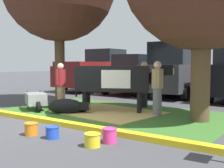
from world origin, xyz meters
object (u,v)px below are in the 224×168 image
object	(u,v)px
cow_holstein	(116,79)
suv_dark_grey	(178,70)
bucket_blue	(52,132)
sedan_silver	(135,74)
person_handler	(144,83)
bucket_yellow	(92,140)
bucket_orange	(31,129)
calf_lying	(67,106)
person_visitor_near	(157,87)
person_visitor_far	(61,85)
bucket_pink	(110,135)
wheelbarrow	(36,99)
pickup_truck_maroon	(97,71)

from	to	relation	value
cow_holstein	suv_dark_grey	size ratio (longest dim) A/B	0.63
bucket_blue	cow_holstein	bearing A→B (deg)	102.25
sedan_silver	person_handler	bearing A→B (deg)	-55.59
sedan_silver	bucket_yellow	bearing A→B (deg)	-63.83
person_handler	bucket_orange	distance (m)	4.94
calf_lying	person_visitor_near	world-z (taller)	person_visitor_near
person_visitor_near	person_visitor_far	size ratio (longest dim) A/B	1.04
cow_holstein	person_handler	xyz separation A→B (m)	(0.23, 1.41, -0.20)
person_visitor_near	bucket_pink	size ratio (longest dim) A/B	5.40
person_handler	wheelbarrow	distance (m)	3.75
bucket_blue	pickup_truck_maroon	distance (m)	11.00
wheelbarrow	person_visitor_far	bearing A→B (deg)	56.02
person_visitor_near	suv_dark_grey	world-z (taller)	suv_dark_grey
bucket_orange	sedan_silver	size ratio (longest dim) A/B	0.07
person_visitor_far	person_visitor_near	bearing A→B (deg)	12.66
pickup_truck_maroon	person_visitor_far	bearing A→B (deg)	-61.57
person_visitor_far	bucket_blue	world-z (taller)	person_visitor_far
cow_holstein	bucket_blue	world-z (taller)	cow_holstein
calf_lying	wheelbarrow	bearing A→B (deg)	-174.89
calf_lying	sedan_silver	size ratio (longest dim) A/B	0.29
person_visitor_far	bucket_yellow	xyz separation A→B (m)	(3.68, -2.79, -0.71)
bucket_orange	suv_dark_grey	distance (m)	9.03
bucket_blue	calf_lying	bearing A→B (deg)	128.68
calf_lying	bucket_blue	size ratio (longest dim) A/B	4.22
person_visitor_near	sedan_silver	size ratio (longest dim) A/B	0.37
cow_holstein	bucket_yellow	xyz separation A→B (m)	(1.80, -3.37, -0.94)
cow_holstein	bucket_orange	bearing A→B (deg)	-87.41
bucket_blue	pickup_truck_maroon	bearing A→B (deg)	123.50
person_handler	bucket_pink	distance (m)	4.74
bucket_yellow	person_visitor_far	bearing A→B (deg)	142.86
cow_holstein	suv_dark_grey	xyz separation A→B (m)	(-0.19, 5.48, 0.20)
bucket_pink	suv_dark_grey	xyz separation A→B (m)	(-2.10, 8.44, 1.12)
wheelbarrow	bucket_orange	size ratio (longest dim) A/B	4.98
bucket_yellow	pickup_truck_maroon	bearing A→B (deg)	127.95
person_handler	bucket_pink	size ratio (longest dim) A/B	5.38
person_visitor_far	bucket_pink	size ratio (longest dim) A/B	5.20
wheelbarrow	pickup_truck_maroon	distance (m)	7.65
calf_lying	wheelbarrow	xyz separation A→B (m)	(-1.29, -0.12, 0.15)
person_visitor_near	bucket_pink	distance (m)	3.25
person_visitor_far	wheelbarrow	size ratio (longest dim) A/B	1.04
calf_lying	person_handler	size ratio (longest dim) A/B	0.78
pickup_truck_maroon	bucket_pink	bearing A→B (deg)	-50.36
cow_holstein	wheelbarrow	bearing A→B (deg)	-151.66
suv_dark_grey	person_visitor_far	bearing A→B (deg)	-105.63
cow_holstein	pickup_truck_maroon	bearing A→B (deg)	132.75
bucket_pink	suv_dark_grey	size ratio (longest dim) A/B	0.07
bucket_yellow	suv_dark_grey	size ratio (longest dim) A/B	0.07
person_visitor_far	wheelbarrow	world-z (taller)	person_visitor_far
pickup_truck_maroon	suv_dark_grey	distance (m)	5.13
bucket_pink	sedan_silver	distance (m)	9.57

